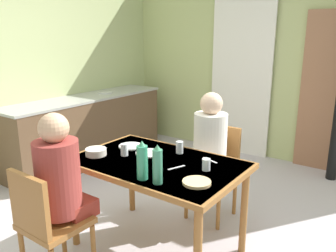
{
  "coord_description": "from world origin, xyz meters",
  "views": [
    {
      "loc": [
        1.79,
        -2.07,
        1.71
      ],
      "look_at": [
        0.28,
        0.03,
        1.01
      ],
      "focal_mm": 36.44,
      "sensor_mm": 36.0,
      "label": 1
    }
  ],
  "objects_px": {
    "kitchen_counter": "(88,129)",
    "chair_near_diner": "(46,222)",
    "person_near_diner": "(60,176)",
    "dining_table": "(157,171)",
    "chair_far_diner": "(215,166)",
    "water_bottle_green_far": "(158,165)",
    "person_far_diner": "(209,141)",
    "serving_bowl_center": "(96,152)",
    "water_bottle_green_near": "(142,161)"
  },
  "relations": [
    {
      "from": "kitchen_counter",
      "to": "chair_near_diner",
      "type": "distance_m",
      "value": 2.51
    },
    {
      "from": "chair_near_diner",
      "to": "chair_far_diner",
      "type": "xyz_separation_m",
      "value": [
        0.44,
        1.56,
        0.0
      ]
    },
    {
      "from": "chair_near_diner",
      "to": "water_bottle_green_near",
      "type": "height_order",
      "value": "water_bottle_green_near"
    },
    {
      "from": "kitchen_counter",
      "to": "person_near_diner",
      "type": "height_order",
      "value": "person_near_diner"
    },
    {
      "from": "kitchen_counter",
      "to": "chair_near_diner",
      "type": "relative_size",
      "value": 2.77
    },
    {
      "from": "dining_table",
      "to": "chair_far_diner",
      "type": "relative_size",
      "value": 1.51
    },
    {
      "from": "chair_near_diner",
      "to": "person_far_diner",
      "type": "relative_size",
      "value": 1.13
    },
    {
      "from": "person_near_diner",
      "to": "serving_bowl_center",
      "type": "height_order",
      "value": "person_near_diner"
    },
    {
      "from": "kitchen_counter",
      "to": "water_bottle_green_far",
      "type": "relative_size",
      "value": 9.02
    },
    {
      "from": "dining_table",
      "to": "chair_far_diner",
      "type": "xyz_separation_m",
      "value": [
        0.11,
        0.78,
        -0.18
      ]
    },
    {
      "from": "chair_near_diner",
      "to": "chair_far_diner",
      "type": "distance_m",
      "value": 1.62
    },
    {
      "from": "kitchen_counter",
      "to": "water_bottle_green_near",
      "type": "xyz_separation_m",
      "value": [
        2.15,
        -1.39,
        0.44
      ]
    },
    {
      "from": "kitchen_counter",
      "to": "person_near_diner",
      "type": "relative_size",
      "value": 3.14
    },
    {
      "from": "chair_near_diner",
      "to": "person_far_diner",
      "type": "bearing_deg",
      "value": 72.64
    },
    {
      "from": "person_far_diner",
      "to": "water_bottle_green_near",
      "type": "relative_size",
      "value": 2.86
    },
    {
      "from": "chair_near_diner",
      "to": "person_far_diner",
      "type": "distance_m",
      "value": 1.51
    },
    {
      "from": "kitchen_counter",
      "to": "serving_bowl_center",
      "type": "relative_size",
      "value": 14.2
    },
    {
      "from": "water_bottle_green_far",
      "to": "water_bottle_green_near",
      "type": "bearing_deg",
      "value": -178.47
    },
    {
      "from": "chair_far_diner",
      "to": "water_bottle_green_near",
      "type": "distance_m",
      "value": 1.16
    },
    {
      "from": "person_far_diner",
      "to": "water_bottle_green_near",
      "type": "bearing_deg",
      "value": 90.89
    },
    {
      "from": "chair_far_diner",
      "to": "person_far_diner",
      "type": "bearing_deg",
      "value": 90.0
    },
    {
      "from": "dining_table",
      "to": "person_far_diner",
      "type": "height_order",
      "value": "person_far_diner"
    },
    {
      "from": "dining_table",
      "to": "chair_near_diner",
      "type": "relative_size",
      "value": 1.51
    },
    {
      "from": "chair_far_diner",
      "to": "water_bottle_green_near",
      "type": "bearing_deg",
      "value": 90.78
    },
    {
      "from": "serving_bowl_center",
      "to": "water_bottle_green_far",
      "type": "bearing_deg",
      "value": -10.73
    },
    {
      "from": "dining_table",
      "to": "kitchen_counter",
      "type": "bearing_deg",
      "value": 152.03
    },
    {
      "from": "dining_table",
      "to": "person_near_diner",
      "type": "xyz_separation_m",
      "value": [
        -0.34,
        -0.64,
        0.1
      ]
    },
    {
      "from": "chair_near_diner",
      "to": "serving_bowl_center",
      "type": "distance_m",
      "value": 0.69
    },
    {
      "from": "water_bottle_green_near",
      "to": "person_near_diner",
      "type": "bearing_deg",
      "value": -144.7
    },
    {
      "from": "chair_near_diner",
      "to": "person_far_diner",
      "type": "xyz_separation_m",
      "value": [
        0.44,
        1.42,
        0.28
      ]
    },
    {
      "from": "water_bottle_green_far",
      "to": "chair_far_diner",
      "type": "bearing_deg",
      "value": 97.37
    },
    {
      "from": "person_far_diner",
      "to": "kitchen_counter",
      "type": "bearing_deg",
      "value": -11.5
    },
    {
      "from": "kitchen_counter",
      "to": "person_far_diner",
      "type": "xyz_separation_m",
      "value": [
        2.13,
        -0.43,
        0.33
      ]
    },
    {
      "from": "chair_near_diner",
      "to": "water_bottle_green_near",
      "type": "relative_size",
      "value": 3.23
    },
    {
      "from": "kitchen_counter",
      "to": "dining_table",
      "type": "height_order",
      "value": "kitchen_counter"
    },
    {
      "from": "dining_table",
      "to": "person_near_diner",
      "type": "height_order",
      "value": "person_near_diner"
    },
    {
      "from": "water_bottle_green_near",
      "to": "person_far_diner",
      "type": "bearing_deg",
      "value": 90.89
    },
    {
      "from": "water_bottle_green_far",
      "to": "serving_bowl_center",
      "type": "bearing_deg",
      "value": 169.27
    },
    {
      "from": "water_bottle_green_far",
      "to": "person_far_diner",
      "type": "bearing_deg",
      "value": 98.41
    },
    {
      "from": "chair_far_diner",
      "to": "kitchen_counter",
      "type": "bearing_deg",
      "value": -7.94
    },
    {
      "from": "chair_near_diner",
      "to": "water_bottle_green_far",
      "type": "relative_size",
      "value": 3.25
    },
    {
      "from": "kitchen_counter",
      "to": "serving_bowl_center",
      "type": "bearing_deg",
      "value": -39.09
    },
    {
      "from": "serving_bowl_center",
      "to": "chair_far_diner",
      "type": "bearing_deg",
      "value": 58.03
    },
    {
      "from": "dining_table",
      "to": "water_bottle_green_far",
      "type": "xyz_separation_m",
      "value": [
        0.25,
        -0.31,
        0.21
      ]
    },
    {
      "from": "person_near_diner",
      "to": "water_bottle_green_near",
      "type": "xyz_separation_m",
      "value": [
        0.46,
        0.32,
        0.1
      ]
    },
    {
      "from": "dining_table",
      "to": "chair_far_diner",
      "type": "distance_m",
      "value": 0.81
    },
    {
      "from": "chair_near_diner",
      "to": "person_near_diner",
      "type": "distance_m",
      "value": 0.31
    },
    {
      "from": "water_bottle_green_near",
      "to": "serving_bowl_center",
      "type": "relative_size",
      "value": 1.59
    },
    {
      "from": "person_far_diner",
      "to": "water_bottle_green_far",
      "type": "distance_m",
      "value": 0.97
    },
    {
      "from": "water_bottle_green_near",
      "to": "dining_table",
      "type": "bearing_deg",
      "value": 111.1
    }
  ]
}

